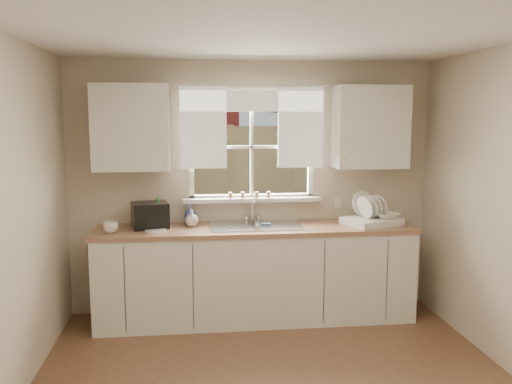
{
  "coord_description": "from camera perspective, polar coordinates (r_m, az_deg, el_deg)",
  "views": [
    {
      "loc": [
        -0.58,
        -3.34,
        1.96
      ],
      "look_at": [
        0.0,
        1.65,
        1.25
      ],
      "focal_mm": 38.0,
      "sensor_mm": 36.0,
      "label": 1
    }
  ],
  "objects": [
    {
      "name": "curtains",
      "position": [
        5.32,
        -0.38,
        7.76
      ],
      "size": [
        1.5,
        0.03,
        0.81
      ],
      "color": "white",
      "rests_on": "room_walls"
    },
    {
      "name": "wall_outlet",
      "position": [
        5.59,
        8.59,
        -1.1
      ],
      "size": [
        0.08,
        0.01,
        0.12
      ],
      "primitive_type": "cube",
      "color": "beige",
      "rests_on": "room_walls"
    },
    {
      "name": "sill_jars",
      "position": [
        5.37,
        -0.68,
        -0.32
      ],
      "size": [
        0.42,
        0.04,
        0.06
      ],
      "color": "brown",
      "rests_on": "window"
    },
    {
      "name": "window",
      "position": [
        5.4,
        -0.43,
        3.0
      ],
      "size": [
        1.38,
        0.16,
        1.06
      ],
      "color": "white",
      "rests_on": "room_walls"
    },
    {
      "name": "soap_bottle_a",
      "position": [
        5.21,
        -10.25,
        -2.11
      ],
      "size": [
        0.13,
        0.13,
        0.29
      ],
      "primitive_type": "imported",
      "rotation": [
        0.0,
        0.0,
        -0.19
      ],
      "color": "#2A7C28",
      "rests_on": "countertop"
    },
    {
      "name": "soap_bottle_c",
      "position": [
        5.21,
        -6.78,
        -2.73
      ],
      "size": [
        0.15,
        0.15,
        0.16
      ],
      "primitive_type": "imported",
      "rotation": [
        0.0,
        0.0,
        -0.16
      ],
      "color": "beige",
      "rests_on": "countertop"
    },
    {
      "name": "ceiling",
      "position": [
        3.44,
        3.34,
        17.09
      ],
      "size": [
        3.6,
        4.0,
        0.02
      ],
      "primitive_type": "cube",
      "color": "silver",
      "rests_on": "room_walls"
    },
    {
      "name": "room_walls",
      "position": [
        3.41,
        3.36,
        -4.21
      ],
      "size": [
        3.62,
        4.02,
        2.5
      ],
      "color": "beige",
      "rests_on": "ground"
    },
    {
      "name": "soap_bottle_b",
      "position": [
        5.3,
        -6.97,
        -2.41
      ],
      "size": [
        0.1,
        0.1,
        0.19
      ],
      "primitive_type": "imported",
      "rotation": [
        0.0,
        0.0,
        0.24
      ],
      "color": "blue",
      "rests_on": "countertop"
    },
    {
      "name": "backyard",
      "position": [
        11.91,
        -1.05,
        15.26
      ],
      "size": [
        20.0,
        10.0,
        6.13
      ],
      "color": "#335421",
      "rests_on": "ground"
    },
    {
      "name": "dish_rack",
      "position": [
        5.39,
        12.03,
        -2.66
      ],
      "size": [
        0.61,
        0.55,
        0.31
      ],
      "color": "white",
      "rests_on": "countertop"
    },
    {
      "name": "upper_cabinet_left",
      "position": [
        5.2,
        -13.01,
        6.62
      ],
      "size": [
        0.7,
        0.33,
        0.8
      ],
      "primitive_type": "cube",
      "color": "white",
      "rests_on": "room_walls"
    },
    {
      "name": "cup",
      "position": [
        5.06,
        -15.07,
        -3.6
      ],
      "size": [
        0.16,
        0.16,
        0.1
      ],
      "primitive_type": "imported",
      "rotation": [
        0.0,
        0.0,
        0.25
      ],
      "color": "white",
      "rests_on": "countertop"
    },
    {
      "name": "saucer",
      "position": [
        5.04,
        -10.52,
        -4.04
      ],
      "size": [
        0.19,
        0.19,
        0.01
      ],
      "primitive_type": "cylinder",
      "color": "white",
      "rests_on": "countertop"
    },
    {
      "name": "sink",
      "position": [
        5.21,
        -0.08,
        -4.4
      ],
      "size": [
        0.88,
        0.52,
        0.4
      ],
      "color": "#B7B7BC",
      "rests_on": "countertop"
    },
    {
      "name": "bowl",
      "position": [
        5.38,
        13.64,
        -2.41
      ],
      "size": [
        0.28,
        0.28,
        0.06
      ],
      "primitive_type": "imported",
      "rotation": [
        0.0,
        0.0,
        0.26
      ],
      "color": "white",
      "rests_on": "dish_rack"
    },
    {
      "name": "upper_cabinet_right",
      "position": [
        5.45,
        11.96,
        6.71
      ],
      "size": [
        0.7,
        0.33,
        0.8
      ],
      "primitive_type": "cube",
      "color": "white",
      "rests_on": "room_walls"
    },
    {
      "name": "base_cabinets",
      "position": [
        5.28,
        -0.04,
        -8.75
      ],
      "size": [
        3.0,
        0.62,
        0.87
      ],
      "primitive_type": "cube",
      "color": "white",
      "rests_on": "ground"
    },
    {
      "name": "countertop",
      "position": [
        5.17,
        -0.04,
        -3.91
      ],
      "size": [
        3.04,
        0.65,
        0.04
      ],
      "primitive_type": "cube",
      "color": "#9B6E4D",
      "rests_on": "base_cabinets"
    },
    {
      "name": "black_appliance",
      "position": [
        5.2,
        -11.09,
        -2.41
      ],
      "size": [
        0.38,
        0.35,
        0.24
      ],
      "primitive_type": "cube",
      "rotation": [
        0.0,
        0.0,
        0.22
      ],
      "color": "black",
      "rests_on": "countertop"
    }
  ]
}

